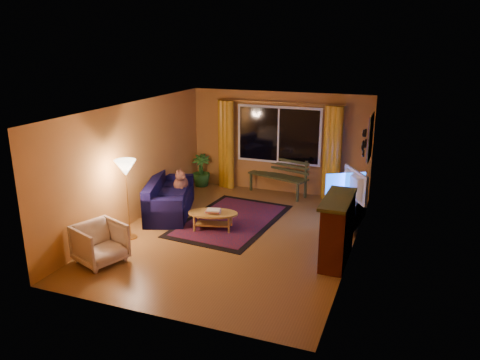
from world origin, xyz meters
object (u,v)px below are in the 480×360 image
(floor_lamp, at_px, (128,200))
(coffee_table, at_px, (213,221))
(armchair, at_px, (100,242))
(tv_console, at_px, (348,212))
(bench, at_px, (278,185))
(sofa, at_px, (170,196))

(floor_lamp, bearing_deg, coffee_table, 35.60)
(armchair, bearing_deg, tv_console, -27.71)
(bench, xyz_separation_m, floor_lamp, (-1.91, -3.59, 0.55))
(coffee_table, bearing_deg, armchair, -121.19)
(sofa, height_order, coffee_table, sofa)
(floor_lamp, xyz_separation_m, coffee_table, (1.33, 0.96, -0.60))
(sofa, bearing_deg, coffee_table, -41.86)
(armchair, bearing_deg, floor_lamp, 27.24)
(bench, xyz_separation_m, tv_console, (1.93, -1.37, 0.04))
(bench, distance_m, armchair, 4.98)
(bench, relative_size, tv_console, 1.17)
(bench, bearing_deg, floor_lamp, -100.20)
(sofa, relative_size, tv_console, 1.48)
(floor_lamp, distance_m, tv_console, 4.47)
(coffee_table, bearing_deg, bench, 77.58)
(sofa, relative_size, coffee_table, 1.93)
(armchair, xyz_separation_m, floor_lamp, (-0.11, 1.06, 0.40))
(armchair, bearing_deg, coffee_table, -10.13)
(armchair, distance_m, coffee_table, 2.36)
(sofa, height_order, armchair, sofa)
(bench, bearing_deg, coffee_table, -84.54)
(sofa, xyz_separation_m, armchair, (0.05, -2.53, -0.01))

